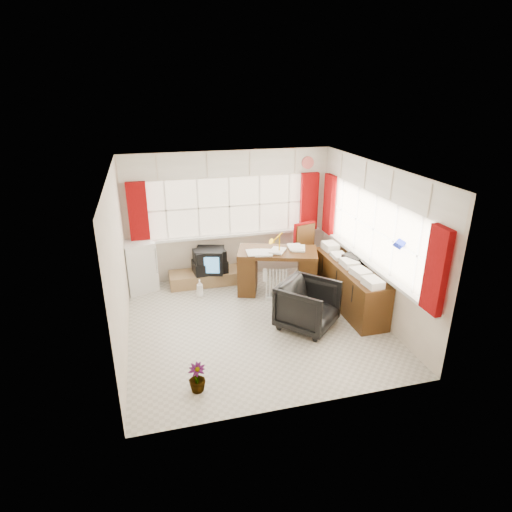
{
  "coord_description": "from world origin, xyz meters",
  "views": [
    {
      "loc": [
        -1.52,
        -5.86,
        3.61
      ],
      "look_at": [
        0.15,
        0.55,
        0.96
      ],
      "focal_mm": 30.0,
      "sensor_mm": 36.0,
      "label": 1
    }
  ],
  "objects_px": {
    "office_chair": "(308,305)",
    "radiator": "(276,288)",
    "desk_lamp": "(279,239)",
    "task_chair": "(307,251)",
    "credenza": "(349,285)",
    "mini_fridge": "(138,266)",
    "desk": "(277,269)",
    "crt_tv": "(210,260)",
    "tv_bench": "(206,277)"
  },
  "relations": [
    {
      "from": "mini_fridge",
      "to": "crt_tv",
      "type": "bearing_deg",
      "value": -4.4
    },
    {
      "from": "office_chair",
      "to": "credenza",
      "type": "relative_size",
      "value": 0.42
    },
    {
      "from": "desk_lamp",
      "to": "credenza",
      "type": "height_order",
      "value": "desk_lamp"
    },
    {
      "from": "credenza",
      "to": "mini_fridge",
      "type": "height_order",
      "value": "mini_fridge"
    },
    {
      "from": "tv_bench",
      "to": "crt_tv",
      "type": "distance_m",
      "value": 0.37
    },
    {
      "from": "radiator",
      "to": "mini_fridge",
      "type": "relative_size",
      "value": 0.61
    },
    {
      "from": "office_chair",
      "to": "mini_fridge",
      "type": "distance_m",
      "value": 3.32
    },
    {
      "from": "office_chair",
      "to": "mini_fridge",
      "type": "height_order",
      "value": "mini_fridge"
    },
    {
      "from": "crt_tv",
      "to": "mini_fridge",
      "type": "distance_m",
      "value": 1.35
    },
    {
      "from": "radiator",
      "to": "crt_tv",
      "type": "relative_size",
      "value": 0.93
    },
    {
      "from": "desk_lamp",
      "to": "tv_bench",
      "type": "relative_size",
      "value": 0.27
    },
    {
      "from": "desk_lamp",
      "to": "desk",
      "type": "bearing_deg",
      "value": 88.62
    },
    {
      "from": "desk_lamp",
      "to": "credenza",
      "type": "relative_size",
      "value": 0.19
    },
    {
      "from": "office_chair",
      "to": "radiator",
      "type": "relative_size",
      "value": 1.45
    },
    {
      "from": "task_chair",
      "to": "radiator",
      "type": "relative_size",
      "value": 2.0
    },
    {
      "from": "radiator",
      "to": "mini_fridge",
      "type": "xyz_separation_m",
      "value": [
        -2.37,
        1.08,
        0.24
      ]
    },
    {
      "from": "office_chair",
      "to": "crt_tv",
      "type": "distance_m",
      "value": 2.35
    },
    {
      "from": "office_chair",
      "to": "tv_bench",
      "type": "bearing_deg",
      "value": 80.02
    },
    {
      "from": "task_chair",
      "to": "crt_tv",
      "type": "xyz_separation_m",
      "value": [
        -1.85,
        0.32,
        -0.13
      ]
    },
    {
      "from": "crt_tv",
      "to": "desk_lamp",
      "type": "bearing_deg",
      "value": -33.89
    },
    {
      "from": "desk_lamp",
      "to": "office_chair",
      "type": "xyz_separation_m",
      "value": [
        0.1,
        -1.23,
        -0.7
      ]
    },
    {
      "from": "task_chair",
      "to": "office_chair",
      "type": "xyz_separation_m",
      "value": [
        -0.62,
        -1.68,
        -0.24
      ]
    },
    {
      "from": "desk",
      "to": "tv_bench",
      "type": "height_order",
      "value": "desk"
    },
    {
      "from": "office_chair",
      "to": "mini_fridge",
      "type": "relative_size",
      "value": 0.88
    },
    {
      "from": "desk",
      "to": "tv_bench",
      "type": "relative_size",
      "value": 1.12
    },
    {
      "from": "credenza",
      "to": "tv_bench",
      "type": "bearing_deg",
      "value": 146.29
    },
    {
      "from": "mini_fridge",
      "to": "radiator",
      "type": "bearing_deg",
      "value": -24.46
    },
    {
      "from": "office_chair",
      "to": "mini_fridge",
      "type": "xyz_separation_m",
      "value": [
        -2.58,
        2.1,
        0.09
      ]
    },
    {
      "from": "desk",
      "to": "mini_fridge",
      "type": "distance_m",
      "value": 2.6
    },
    {
      "from": "task_chair",
      "to": "desk_lamp",
      "type": "bearing_deg",
      "value": -147.77
    },
    {
      "from": "task_chair",
      "to": "tv_bench",
      "type": "xyz_separation_m",
      "value": [
        -1.95,
        0.34,
        -0.49
      ]
    },
    {
      "from": "radiator",
      "to": "tv_bench",
      "type": "bearing_deg",
      "value": 138.34
    },
    {
      "from": "credenza",
      "to": "tv_bench",
      "type": "distance_m",
      "value": 2.75
    },
    {
      "from": "office_chair",
      "to": "radiator",
      "type": "height_order",
      "value": "office_chair"
    },
    {
      "from": "office_chair",
      "to": "radiator",
      "type": "distance_m",
      "value": 1.05
    },
    {
      "from": "desk_lamp",
      "to": "tv_bench",
      "type": "bearing_deg",
      "value": 147.37
    },
    {
      "from": "credenza",
      "to": "crt_tv",
      "type": "distance_m",
      "value": 2.65
    },
    {
      "from": "desk",
      "to": "desk_lamp",
      "type": "xyz_separation_m",
      "value": [
        -0.0,
        -0.1,
        0.63
      ]
    },
    {
      "from": "desk",
      "to": "crt_tv",
      "type": "xyz_separation_m",
      "value": [
        -1.14,
        0.67,
        0.03
      ]
    },
    {
      "from": "desk_lamp",
      "to": "task_chair",
      "type": "distance_m",
      "value": 0.97
    },
    {
      "from": "desk_lamp",
      "to": "mini_fridge",
      "type": "distance_m",
      "value": 2.7
    },
    {
      "from": "task_chair",
      "to": "credenza",
      "type": "relative_size",
      "value": 0.58
    },
    {
      "from": "office_chair",
      "to": "radiator",
      "type": "xyz_separation_m",
      "value": [
        -0.2,
        1.02,
        -0.15
      ]
    },
    {
      "from": "desk",
      "to": "task_chair",
      "type": "height_order",
      "value": "task_chair"
    },
    {
      "from": "desk",
      "to": "tv_bench",
      "type": "xyz_separation_m",
      "value": [
        -1.24,
        0.69,
        -0.33
      ]
    },
    {
      "from": "office_chair",
      "to": "tv_bench",
      "type": "height_order",
      "value": "office_chair"
    },
    {
      "from": "mini_fridge",
      "to": "task_chair",
      "type": "bearing_deg",
      "value": -7.46
    },
    {
      "from": "tv_bench",
      "to": "desk",
      "type": "bearing_deg",
      "value": -29.15
    },
    {
      "from": "desk_lamp",
      "to": "mini_fridge",
      "type": "relative_size",
      "value": 0.4
    },
    {
      "from": "desk_lamp",
      "to": "office_chair",
      "type": "height_order",
      "value": "desk_lamp"
    }
  ]
}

